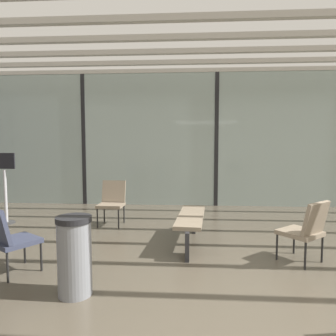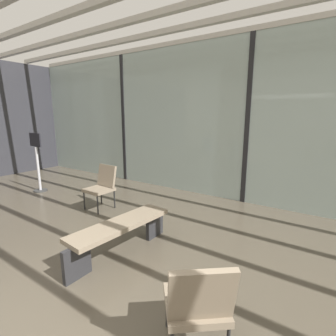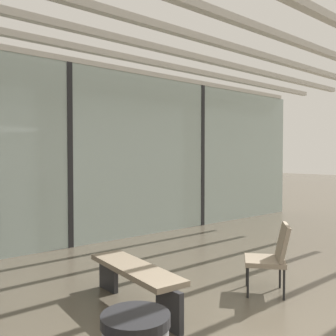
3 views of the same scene
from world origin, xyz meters
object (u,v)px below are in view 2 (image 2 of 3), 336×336
object	(u,v)px
parked_airplane	(259,112)
lounge_chair_2	(198,301)
waiting_bench	(121,230)
info_sign	(38,164)
lounge_chair_3	(102,184)

from	to	relation	value
parked_airplane	lounge_chair_2	xyz separation A→B (m)	(1.79, -8.03, -1.46)
parked_airplane	waiting_bench	bearing A→B (deg)	-88.10
lounge_chair_2	info_sign	world-z (taller)	info_sign
parked_airplane	waiting_bench	distance (m)	7.46
parked_airplane	info_sign	bearing A→B (deg)	-119.00
info_sign	parked_airplane	bearing A→B (deg)	61.00
lounge_chair_3	info_sign	size ratio (longest dim) A/B	0.60
lounge_chair_3	lounge_chair_2	bearing A→B (deg)	-27.72
waiting_bench	lounge_chair_3	bearing A→B (deg)	60.77
parked_airplane	info_sign	xyz separation A→B (m)	(-3.50, -6.32, -1.28)
parked_airplane	waiting_bench	world-z (taller)	parked_airplane
lounge_chair_3	parked_airplane	bearing A→B (deg)	80.34
lounge_chair_2	waiting_bench	distance (m)	1.73
parked_airplane	waiting_bench	xyz separation A→B (m)	(0.24, -7.28, -1.59)
lounge_chair_2	lounge_chair_3	size ratio (longest dim) A/B	1.00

